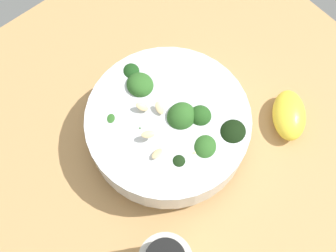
# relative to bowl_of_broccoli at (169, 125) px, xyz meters

# --- Properties ---
(ground_plane) EXTENTS (0.64, 0.64, 0.05)m
(ground_plane) POSITION_rel_bowl_of_broccoli_xyz_m (-0.03, -0.02, -0.07)
(ground_plane) COLOR tan
(bowl_of_broccoli) EXTENTS (0.23, 0.23, 0.09)m
(bowl_of_broccoli) POSITION_rel_bowl_of_broccoli_xyz_m (0.00, 0.00, 0.00)
(bowl_of_broccoli) COLOR white
(bowl_of_broccoli) RESTS_ON ground_plane
(lemon_wedge) EXTENTS (0.09, 0.09, 0.04)m
(lemon_wedge) POSITION_rel_bowl_of_broccoli_xyz_m (-0.15, 0.10, -0.03)
(lemon_wedge) COLOR yellow
(lemon_wedge) RESTS_ON ground_plane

